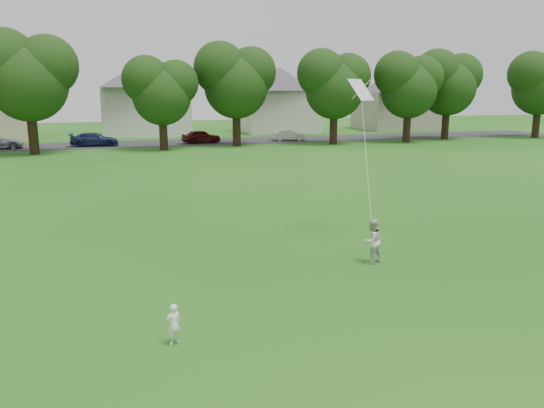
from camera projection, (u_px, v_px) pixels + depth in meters
name	position (u px, v px, depth m)	size (l,w,h in m)	color
ground	(318.00, 319.00, 12.10)	(160.00, 160.00, 0.00)	#155012
street	(154.00, 143.00, 51.30)	(90.00, 7.00, 0.01)	#2D2D30
toddler	(174.00, 324.00, 10.80)	(0.32, 0.21, 0.88)	white
older_boy	(372.00, 241.00, 15.86)	(0.66, 0.52, 1.36)	silver
kite	(366.00, 156.00, 16.85)	(1.11, 1.94, 5.14)	silver
tree_row	(167.00, 75.00, 44.95)	(82.11, 8.74, 10.37)	black
parked_cars	(61.00, 141.00, 47.82)	(46.49, 2.36, 1.28)	black
house_row	(141.00, 92.00, 59.51)	(77.37, 13.82, 10.02)	silver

